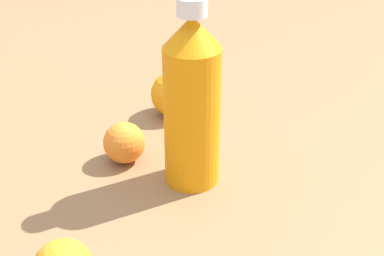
# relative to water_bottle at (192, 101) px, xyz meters

# --- Properties ---
(ground_plane) EXTENTS (2.40, 2.40, 0.00)m
(ground_plane) POSITION_rel_water_bottle_xyz_m (0.03, 0.02, -0.12)
(ground_plane) COLOR olive
(water_bottle) EXTENTS (0.07, 0.07, 0.25)m
(water_bottle) POSITION_rel_water_bottle_xyz_m (0.00, 0.00, 0.00)
(water_bottle) COLOR orange
(water_bottle) RESTS_ON ground_plane
(orange_0) EXTENTS (0.06, 0.06, 0.06)m
(orange_0) POSITION_rel_water_bottle_xyz_m (0.01, -0.11, -0.09)
(orange_0) COLOR orange
(orange_0) RESTS_ON ground_plane
(orange_2) EXTENTS (0.08, 0.08, 0.08)m
(orange_2) POSITION_rel_water_bottle_xyz_m (-0.15, -0.12, -0.08)
(orange_2) COLOR orange
(orange_2) RESTS_ON ground_plane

